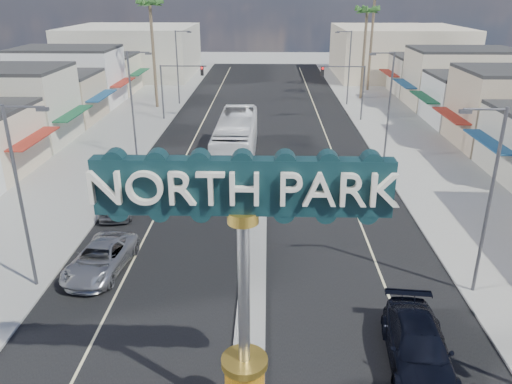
# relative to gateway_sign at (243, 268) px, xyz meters

# --- Properties ---
(ground) EXTENTS (160.00, 160.00, 0.00)m
(ground) POSITION_rel_gateway_sign_xyz_m (0.00, 28.02, -5.93)
(ground) COLOR gray
(ground) RESTS_ON ground
(road) EXTENTS (20.00, 120.00, 0.01)m
(road) POSITION_rel_gateway_sign_xyz_m (0.00, 28.02, -5.92)
(road) COLOR black
(road) RESTS_ON ground
(median_island) EXTENTS (1.30, 30.00, 0.16)m
(median_island) POSITION_rel_gateway_sign_xyz_m (0.00, 12.02, -5.85)
(median_island) COLOR gray
(median_island) RESTS_ON ground
(sidewalk_left) EXTENTS (8.00, 120.00, 0.12)m
(sidewalk_left) POSITION_rel_gateway_sign_xyz_m (-14.00, 28.02, -5.87)
(sidewalk_left) COLOR gray
(sidewalk_left) RESTS_ON ground
(sidewalk_right) EXTENTS (8.00, 120.00, 0.12)m
(sidewalk_right) POSITION_rel_gateway_sign_xyz_m (14.00, 28.02, -5.87)
(sidewalk_right) COLOR gray
(sidewalk_right) RESTS_ON ground
(storefront_row_left) EXTENTS (12.00, 42.00, 6.00)m
(storefront_row_left) POSITION_rel_gateway_sign_xyz_m (-24.00, 41.02, -2.93)
(storefront_row_left) COLOR beige
(storefront_row_left) RESTS_ON ground
(storefront_row_right) EXTENTS (12.00, 42.00, 6.00)m
(storefront_row_right) POSITION_rel_gateway_sign_xyz_m (24.00, 41.02, -2.93)
(storefront_row_right) COLOR #B7B29E
(storefront_row_right) RESTS_ON ground
(backdrop_far_left) EXTENTS (20.00, 20.00, 8.00)m
(backdrop_far_left) POSITION_rel_gateway_sign_xyz_m (-22.00, 73.02, -1.93)
(backdrop_far_left) COLOR #B7B29E
(backdrop_far_left) RESTS_ON ground
(backdrop_far_right) EXTENTS (20.00, 20.00, 8.00)m
(backdrop_far_right) POSITION_rel_gateway_sign_xyz_m (22.00, 73.02, -1.93)
(backdrop_far_right) COLOR beige
(backdrop_far_right) RESTS_ON ground
(gateway_sign) EXTENTS (8.20, 1.50, 9.15)m
(gateway_sign) POSITION_rel_gateway_sign_xyz_m (0.00, 0.00, 0.00)
(gateway_sign) COLOR #CF6B0F
(gateway_sign) RESTS_ON median_island
(traffic_signal_left) EXTENTS (5.09, 0.45, 6.00)m
(traffic_signal_left) POSITION_rel_gateway_sign_xyz_m (-9.18, 42.02, -1.65)
(traffic_signal_left) COLOR #47474C
(traffic_signal_left) RESTS_ON ground
(traffic_signal_right) EXTENTS (5.09, 0.45, 6.00)m
(traffic_signal_right) POSITION_rel_gateway_sign_xyz_m (9.18, 42.02, -1.65)
(traffic_signal_right) COLOR #47474C
(traffic_signal_right) RESTS_ON ground
(streetlight_l_near) EXTENTS (2.03, 0.22, 9.00)m
(streetlight_l_near) POSITION_rel_gateway_sign_xyz_m (-10.43, 8.02, -0.86)
(streetlight_l_near) COLOR #47474C
(streetlight_l_near) RESTS_ON ground
(streetlight_l_mid) EXTENTS (2.03, 0.22, 9.00)m
(streetlight_l_mid) POSITION_rel_gateway_sign_xyz_m (-10.43, 28.02, -0.86)
(streetlight_l_mid) COLOR #47474C
(streetlight_l_mid) RESTS_ON ground
(streetlight_l_far) EXTENTS (2.03, 0.22, 9.00)m
(streetlight_l_far) POSITION_rel_gateway_sign_xyz_m (-10.43, 50.02, -0.86)
(streetlight_l_far) COLOR #47474C
(streetlight_l_far) RESTS_ON ground
(streetlight_r_near) EXTENTS (2.03, 0.22, 9.00)m
(streetlight_r_near) POSITION_rel_gateway_sign_xyz_m (10.43, 8.02, -0.86)
(streetlight_r_near) COLOR #47474C
(streetlight_r_near) RESTS_ON ground
(streetlight_r_mid) EXTENTS (2.03, 0.22, 9.00)m
(streetlight_r_mid) POSITION_rel_gateway_sign_xyz_m (10.43, 28.02, -0.86)
(streetlight_r_mid) COLOR #47474C
(streetlight_r_mid) RESTS_ON ground
(streetlight_r_far) EXTENTS (2.03, 0.22, 9.00)m
(streetlight_r_far) POSITION_rel_gateway_sign_xyz_m (10.43, 50.02, -0.86)
(streetlight_r_far) COLOR #47474C
(streetlight_r_far) RESTS_ON ground
(palm_left_far) EXTENTS (2.60, 2.60, 13.10)m
(palm_left_far) POSITION_rel_gateway_sign_xyz_m (-13.00, 48.02, 5.57)
(palm_left_far) COLOR brown
(palm_left_far) RESTS_ON ground
(palm_right_mid) EXTENTS (2.60, 2.60, 12.10)m
(palm_right_mid) POSITION_rel_gateway_sign_xyz_m (13.00, 54.02, 4.67)
(palm_right_mid) COLOR brown
(palm_right_mid) RESTS_ON ground
(suv_left) EXTENTS (3.05, 5.59, 1.49)m
(suv_left) POSITION_rel_gateway_sign_xyz_m (-7.83, 9.51, -5.19)
(suv_left) COLOR #A7A7AB
(suv_left) RESTS_ON ground
(suv_right) EXTENTS (2.81, 5.86, 1.65)m
(suv_right) POSITION_rel_gateway_sign_xyz_m (6.51, 2.91, -5.10)
(suv_right) COLOR black
(suv_right) RESTS_ON ground
(car_parked_left) EXTENTS (2.58, 5.19, 1.70)m
(car_parked_left) POSITION_rel_gateway_sign_xyz_m (-9.00, 16.99, -5.08)
(car_parked_left) COLOR slate
(car_parked_left) RESTS_ON ground
(city_bus) EXTENTS (3.26, 13.32, 3.70)m
(city_bus) POSITION_rel_gateway_sign_xyz_m (-2.00, 27.86, -4.08)
(city_bus) COLOR white
(city_bus) RESTS_ON ground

